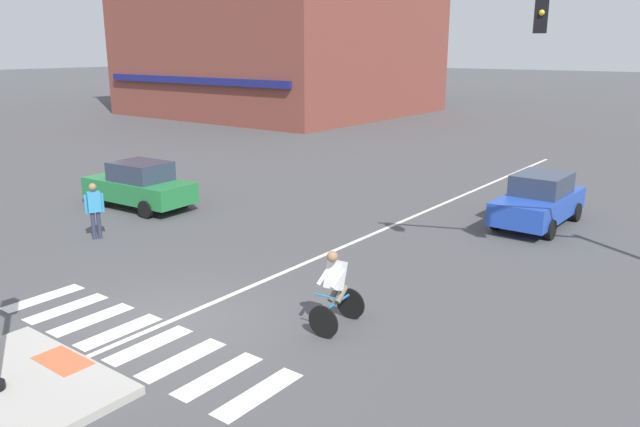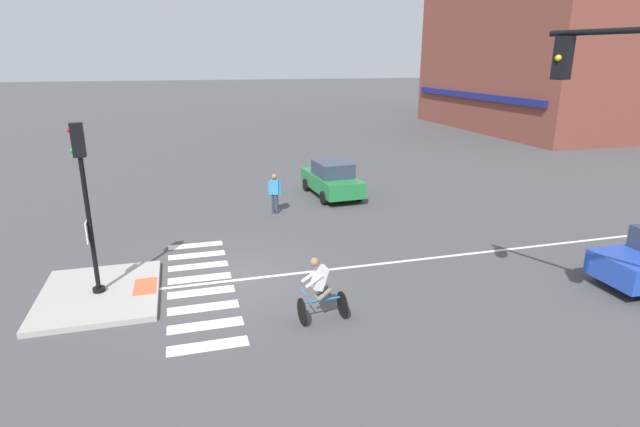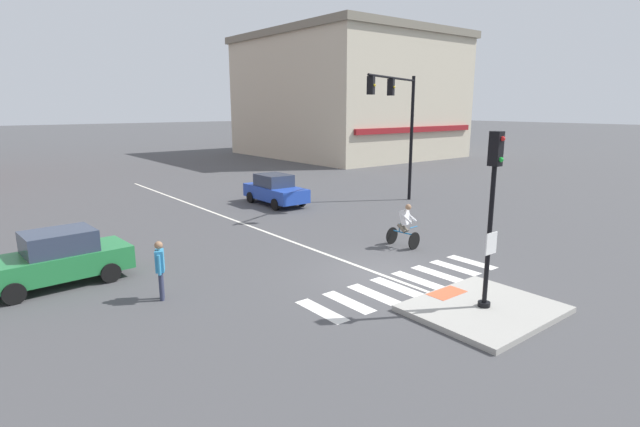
{
  "view_description": "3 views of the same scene",
  "coord_description": "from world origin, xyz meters",
  "px_view_note": "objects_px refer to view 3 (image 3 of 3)",
  "views": [
    {
      "loc": [
        9.52,
        -7.38,
        5.46
      ],
      "look_at": [
        0.61,
        4.31,
        1.5
      ],
      "focal_mm": 34.72,
      "sensor_mm": 36.0,
      "label": 1
    },
    {
      "loc": [
        13.41,
        -1.11,
        6.12
      ],
      "look_at": [
        0.29,
        2.58,
        1.92
      ],
      "focal_mm": 28.18,
      "sensor_mm": 36.0,
      "label": 2
    },
    {
      "loc": [
        -10.71,
        -10.19,
        5.23
      ],
      "look_at": [
        0.86,
        4.45,
        1.13
      ],
      "focal_mm": 27.43,
      "sensor_mm": 36.0,
      "label": 3
    }
  ],
  "objects_px": {
    "traffic_light_mast": "(400,115)",
    "car_green_cross_left": "(57,259)",
    "cyclist": "(405,225)",
    "pedestrian_at_curb_left": "(160,266)",
    "signal_pole": "(492,204)",
    "car_blue_eastbound_far": "(275,190)"
  },
  "relations": [
    {
      "from": "traffic_light_mast",
      "to": "pedestrian_at_curb_left",
      "type": "relative_size",
      "value": 4.1
    },
    {
      "from": "traffic_light_mast",
      "to": "pedestrian_at_curb_left",
      "type": "xyz_separation_m",
      "value": [
        -14.87,
        -5.05,
        -3.81
      ]
    },
    {
      "from": "traffic_light_mast",
      "to": "car_green_cross_left",
      "type": "relative_size",
      "value": 1.63
    },
    {
      "from": "car_green_cross_left",
      "to": "car_blue_eastbound_far",
      "type": "xyz_separation_m",
      "value": [
        11.82,
        6.27,
        0.0
      ]
    },
    {
      "from": "car_blue_eastbound_far",
      "to": "cyclist",
      "type": "distance_m",
      "value": 9.98
    },
    {
      "from": "traffic_light_mast",
      "to": "car_green_cross_left",
      "type": "distance_m",
      "value": 17.44
    },
    {
      "from": "car_blue_eastbound_far",
      "to": "cyclist",
      "type": "relative_size",
      "value": 2.45
    },
    {
      "from": "traffic_light_mast",
      "to": "car_blue_eastbound_far",
      "type": "xyz_separation_m",
      "value": [
        -5.04,
        4.28,
        -3.99
      ]
    },
    {
      "from": "signal_pole",
      "to": "pedestrian_at_curb_left",
      "type": "distance_m",
      "value": 8.88
    },
    {
      "from": "car_green_cross_left",
      "to": "cyclist",
      "type": "bearing_deg",
      "value": -18.35
    },
    {
      "from": "signal_pole",
      "to": "traffic_light_mast",
      "type": "bearing_deg",
      "value": 52.1
    },
    {
      "from": "signal_pole",
      "to": "car_green_cross_left",
      "type": "distance_m",
      "value": 12.43
    },
    {
      "from": "signal_pole",
      "to": "cyclist",
      "type": "relative_size",
      "value": 2.68
    },
    {
      "from": "signal_pole",
      "to": "car_blue_eastbound_far",
      "type": "distance_m",
      "value": 15.87
    },
    {
      "from": "signal_pole",
      "to": "cyclist",
      "type": "height_order",
      "value": "signal_pole"
    },
    {
      "from": "signal_pole",
      "to": "cyclist",
      "type": "distance_m",
      "value": 6.41
    },
    {
      "from": "cyclist",
      "to": "pedestrian_at_curb_left",
      "type": "xyz_separation_m",
      "value": [
        -9.14,
        0.63,
        0.11
      ]
    },
    {
      "from": "traffic_light_mast",
      "to": "car_green_cross_left",
      "type": "height_order",
      "value": "traffic_light_mast"
    },
    {
      "from": "car_blue_eastbound_far",
      "to": "cyclist",
      "type": "xyz_separation_m",
      "value": [
        -0.69,
        -9.96,
        0.06
      ]
    },
    {
      "from": "signal_pole",
      "to": "pedestrian_at_curb_left",
      "type": "xyz_separation_m",
      "value": [
        -6.26,
        6.0,
        -1.88
      ]
    },
    {
      "from": "signal_pole",
      "to": "car_blue_eastbound_far",
      "type": "xyz_separation_m",
      "value": [
        3.56,
        15.33,
        -2.05
      ]
    },
    {
      "from": "car_blue_eastbound_far",
      "to": "cyclist",
      "type": "height_order",
      "value": "cyclist"
    }
  ]
}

